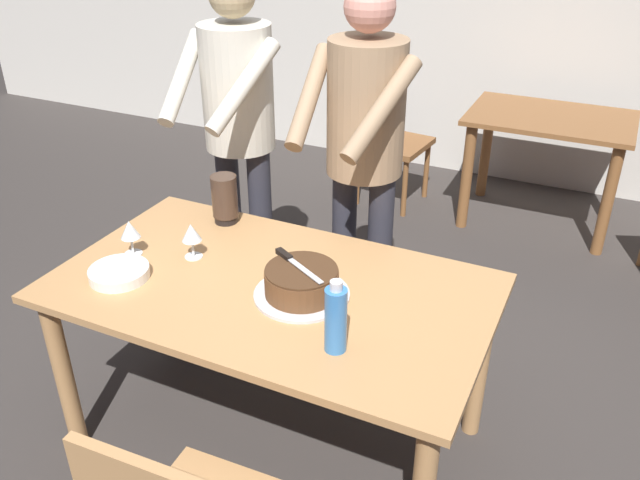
# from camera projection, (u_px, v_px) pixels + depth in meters

# --- Properties ---
(ground_plane) EXTENTS (14.00, 14.00, 0.00)m
(ground_plane) POSITION_uv_depth(u_px,v_px,m) (277.00, 436.00, 2.74)
(ground_plane) COLOR #383330
(main_dining_table) EXTENTS (1.59, 0.91, 0.75)m
(main_dining_table) POSITION_uv_depth(u_px,v_px,m) (272.00, 309.00, 2.43)
(main_dining_table) COLOR tan
(main_dining_table) RESTS_ON ground_plane
(cake_on_platter) EXTENTS (0.34, 0.34, 0.11)m
(cake_on_platter) POSITION_uv_depth(u_px,v_px,m) (302.00, 284.00, 2.29)
(cake_on_platter) COLOR silver
(cake_on_platter) RESTS_ON main_dining_table
(cake_knife) EXTENTS (0.25, 0.15, 0.02)m
(cake_knife) POSITION_uv_depth(u_px,v_px,m) (290.00, 259.00, 2.31)
(cake_knife) COLOR silver
(cake_knife) RESTS_ON cake_on_platter
(plate_stack) EXTENTS (0.22, 0.22, 0.04)m
(plate_stack) POSITION_uv_depth(u_px,v_px,m) (119.00, 273.00, 2.41)
(plate_stack) COLOR white
(plate_stack) RESTS_ON main_dining_table
(wine_glass_near) EXTENTS (0.08, 0.08, 0.14)m
(wine_glass_near) POSITION_uv_depth(u_px,v_px,m) (130.00, 231.00, 2.52)
(wine_glass_near) COLOR silver
(wine_glass_near) RESTS_ON main_dining_table
(wine_glass_far) EXTENTS (0.08, 0.08, 0.14)m
(wine_glass_far) POSITION_uv_depth(u_px,v_px,m) (191.00, 234.00, 2.50)
(wine_glass_far) COLOR silver
(wine_glass_far) RESTS_ON main_dining_table
(water_bottle) EXTENTS (0.07, 0.07, 0.25)m
(water_bottle) POSITION_uv_depth(u_px,v_px,m) (336.00, 319.00, 2.00)
(water_bottle) COLOR #387AC6
(water_bottle) RESTS_ON main_dining_table
(hurricane_lamp) EXTENTS (0.11, 0.11, 0.21)m
(hurricane_lamp) POSITION_uv_depth(u_px,v_px,m) (225.00, 199.00, 2.76)
(hurricane_lamp) COLOR black
(hurricane_lamp) RESTS_ON main_dining_table
(person_cutting_cake) EXTENTS (0.47, 0.56, 1.72)m
(person_cutting_cake) POSITION_uv_depth(u_px,v_px,m) (364.00, 144.00, 2.71)
(person_cutting_cake) COLOR #2D2D38
(person_cutting_cake) RESTS_ON ground_plane
(person_standing_beside) EXTENTS (0.47, 0.56, 1.72)m
(person_standing_beside) POSITION_uv_depth(u_px,v_px,m) (238.00, 121.00, 2.97)
(person_standing_beside) COLOR #2D2D38
(person_standing_beside) RESTS_ON ground_plane
(background_table) EXTENTS (1.00, 0.70, 0.74)m
(background_table) POSITION_uv_depth(u_px,v_px,m) (547.00, 140.00, 4.17)
(background_table) COLOR brown
(background_table) RESTS_ON ground_plane
(background_chair_1) EXTENTS (0.49, 0.49, 0.90)m
(background_chair_1) POSITION_uv_depth(u_px,v_px,m) (384.00, 133.00, 4.53)
(background_chair_1) COLOR brown
(background_chair_1) RESTS_ON ground_plane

